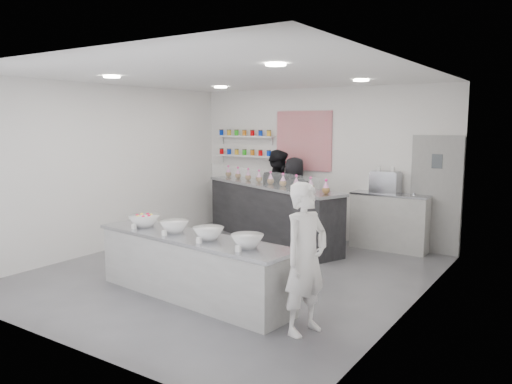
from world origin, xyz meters
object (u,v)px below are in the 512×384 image
back_bar (270,213)px  staff_left (278,193)px  prep_counter (192,267)px  espresso_ledge (389,222)px  woman_prep (306,259)px  espresso_machine (386,183)px  staff_right (294,198)px

back_bar → staff_left: 0.56m
prep_counter → espresso_ledge: espresso_ledge is taller
espresso_ledge → staff_left: staff_left is taller
prep_counter → espresso_ledge: bearing=77.1°
prep_counter → back_bar: bearing=110.0°
back_bar → staff_left: (-0.10, 0.44, 0.33)m
espresso_ledge → woman_prep: woman_prep is taller
staff_left → prep_counter: bearing=128.0°
espresso_machine → woman_prep: size_ratio=0.30×
back_bar → prep_counter: bearing=-53.5°
prep_counter → staff_right: 3.82m
back_bar → staff_left: staff_left is taller
espresso_ledge → prep_counter: bearing=-108.8°
espresso_ledge → woman_prep: bearing=-83.9°
prep_counter → espresso_machine: espresso_machine is taller
espresso_machine → woman_prep: 4.14m
staff_right → prep_counter: bearing=78.8°
prep_counter → back_bar: 3.42m
back_bar → woman_prep: 4.34m
back_bar → staff_left: size_ratio=2.04×
woman_prep → prep_counter: bearing=98.6°
woman_prep → staff_left: bearing=48.1°
back_bar → espresso_machine: size_ratio=7.22×
back_bar → espresso_machine: bearing=39.2°
back_bar → staff_right: bearing=80.1°
staff_right → woman_prep: bearing=101.3°
prep_counter → back_bar: back_bar is taller
prep_counter → espresso_machine: 4.21m
espresso_machine → staff_right: size_ratio=0.31×
espresso_ledge → woman_prep: 4.12m
back_bar → espresso_machine: (2.08, 0.62, 0.67)m
staff_right → back_bar: bearing=38.2°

